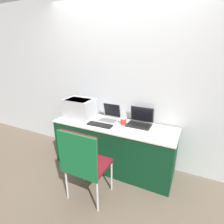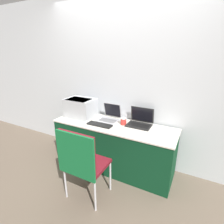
{
  "view_description": "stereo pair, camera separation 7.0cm",
  "coord_description": "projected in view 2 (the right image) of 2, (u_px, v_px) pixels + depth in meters",
  "views": [
    {
      "loc": [
        1.02,
        -1.87,
        1.77
      ],
      "look_at": [
        -0.04,
        0.31,
        0.91
      ],
      "focal_mm": 28.0,
      "sensor_mm": 36.0,
      "label": 1
    },
    {
      "loc": [
        1.08,
        -1.84,
        1.77
      ],
      "look_at": [
        -0.04,
        0.31,
        0.91
      ],
      "focal_mm": 28.0,
      "sensor_mm": 36.0,
      "label": 2
    }
  ],
  "objects": [
    {
      "name": "external_keyboard",
      "position": [
        100.0,
        125.0,
        2.56
      ],
      "size": [
        0.38,
        0.12,
        0.02
      ],
      "color": "black",
      "rests_on": "table"
    },
    {
      "name": "ground_plane",
      "position": [
        105.0,
        176.0,
        2.6
      ],
      "size": [
        14.0,
        14.0,
        0.0
      ],
      "primitive_type": "plane",
      "color": "#6B5B4C"
    },
    {
      "name": "coffee_cup",
      "position": [
        123.0,
        121.0,
        2.57
      ],
      "size": [
        0.09,
        0.09,
        0.1
      ],
      "color": "red",
      "rests_on": "table"
    },
    {
      "name": "table",
      "position": [
        113.0,
        146.0,
        2.72
      ],
      "size": [
        1.85,
        0.59,
        0.73
      ],
      "color": "#0C381E",
      "rests_on": "ground_plane"
    },
    {
      "name": "chair",
      "position": [
        81.0,
        159.0,
        1.99
      ],
      "size": [
        0.49,
        0.43,
        0.96
      ],
      "color": "maroon",
      "rests_on": "ground_plane"
    },
    {
      "name": "laptop_right",
      "position": [
        140.0,
        121.0,
        2.56
      ],
      "size": [
        0.35,
        0.28,
        0.25
      ],
      "color": "black",
      "rests_on": "table"
    },
    {
      "name": "laptop_left",
      "position": [
        110.0,
        117.0,
        2.74
      ],
      "size": [
        0.3,
        0.31,
        0.25
      ],
      "color": "#B7B7BC",
      "rests_on": "table"
    },
    {
      "name": "wall_back",
      "position": [
        124.0,
        82.0,
        2.7
      ],
      "size": [
        8.0,
        0.05,
        2.6
      ],
      "color": "silver",
      "rests_on": "ground_plane"
    },
    {
      "name": "printer",
      "position": [
        80.0,
        107.0,
        2.85
      ],
      "size": [
        0.46,
        0.34,
        0.3
      ],
      "color": "#B2B7BC",
      "rests_on": "table"
    }
  ]
}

